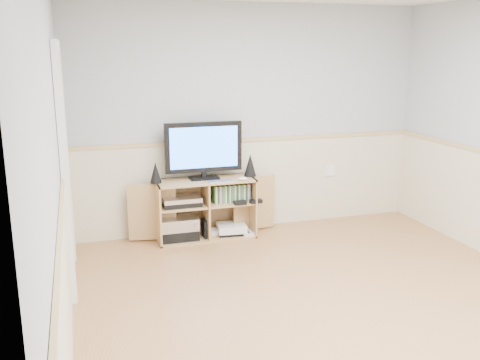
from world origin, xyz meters
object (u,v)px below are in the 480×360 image
media_cabinet (205,207)px  keyboard (221,181)px  game_consoles (230,229)px  monitor (204,149)px

media_cabinet → keyboard: keyboard is taller
media_cabinet → game_consoles: media_cabinet is taller
media_cabinet → monitor: monitor is taller
monitor → keyboard: 0.40m
monitor → keyboard: size_ratio=2.99×
keyboard → media_cabinet: bearing=121.8°
keyboard → monitor: bearing=122.0°
media_cabinet → monitor: (-0.00, -0.00, 0.65)m
game_consoles → keyboard: bearing=-137.7°
monitor → game_consoles: size_ratio=1.83×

